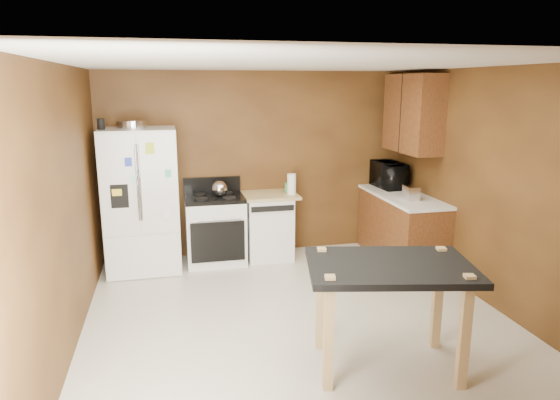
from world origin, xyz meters
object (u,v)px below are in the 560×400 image
object	(u,v)px
green_canister	(289,187)
toaster	(411,193)
roasting_pan	(132,124)
pen_cup	(101,124)
island	(389,279)
refrigerator	(142,201)
microwave	(389,176)
dishwasher	(268,225)
paper_towel	(292,184)
gas_range	(215,228)
kettle	(220,189)

from	to	relation	value
green_canister	toaster	bearing A→B (deg)	-31.59
roasting_pan	pen_cup	bearing A→B (deg)	-156.50
toaster	island	size ratio (longest dim) A/B	0.16
pen_cup	refrigerator	world-z (taller)	pen_cup
pen_cup	green_canister	world-z (taller)	pen_cup
microwave	refrigerator	distance (m)	3.38
dishwasher	green_canister	bearing A→B (deg)	13.99
paper_towel	toaster	world-z (taller)	paper_towel
roasting_pan	gas_range	xyz separation A→B (m)	(0.97, 0.01, -1.38)
kettle	dishwasher	size ratio (longest dim) A/B	0.23
roasting_pan	refrigerator	xyz separation A→B (m)	(0.06, -0.05, -0.95)
kettle	refrigerator	xyz separation A→B (m)	(-0.98, -0.03, -0.10)
roasting_pan	toaster	distance (m)	3.56
paper_towel	dishwasher	xyz separation A→B (m)	(-0.31, 0.08, -0.57)
dishwasher	island	xyz separation A→B (m)	(0.41, -2.90, 0.33)
paper_towel	green_canister	xyz separation A→B (m)	(0.00, 0.16, -0.08)
kettle	toaster	world-z (taller)	kettle
pen_cup	toaster	size ratio (longest dim) A/B	0.54
pen_cup	dishwasher	xyz separation A→B (m)	(2.03, 0.18, -1.41)
refrigerator	dishwasher	size ratio (longest dim) A/B	2.02
gas_range	dishwasher	xyz separation A→B (m)	(0.72, 0.02, -0.01)
gas_range	island	size ratio (longest dim) A/B	0.75
microwave	green_canister	bearing A→B (deg)	84.08
pen_cup	paper_towel	world-z (taller)	pen_cup
refrigerator	green_canister	bearing A→B (deg)	4.76
refrigerator	island	world-z (taller)	refrigerator
roasting_pan	gas_range	world-z (taller)	roasting_pan
roasting_pan	gas_range	size ratio (longest dim) A/B	0.34
green_canister	island	world-z (taller)	green_canister
pen_cup	gas_range	distance (m)	1.93
green_canister	gas_range	xyz separation A→B (m)	(-1.03, -0.10, -0.49)
roasting_pan	green_canister	distance (m)	2.19
pen_cup	dishwasher	bearing A→B (deg)	5.05
roasting_pan	paper_towel	size ratio (longest dim) A/B	1.35
kettle	island	xyz separation A→B (m)	(1.07, -2.84, -0.22)
kettle	microwave	bearing A→B (deg)	1.50
kettle	roasting_pan	bearing A→B (deg)	178.42
paper_towel	microwave	world-z (taller)	microwave
paper_towel	refrigerator	bearing A→B (deg)	-179.98
toaster	roasting_pan	bearing A→B (deg)	171.56
pen_cup	toaster	bearing A→B (deg)	-9.07
pen_cup	kettle	distance (m)	1.63
roasting_pan	refrigerator	bearing A→B (deg)	-42.94
green_canister	paper_towel	bearing A→B (deg)	-90.27
paper_towel	toaster	xyz separation A→B (m)	(1.38, -0.69, -0.04)
roasting_pan	gas_range	bearing A→B (deg)	0.36
green_canister	island	distance (m)	2.98
roasting_pan	kettle	distance (m)	1.34
toaster	microwave	distance (m)	0.78
paper_towel	microwave	xyz separation A→B (m)	(1.44, 0.09, 0.04)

